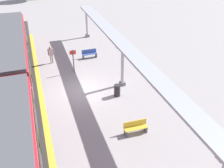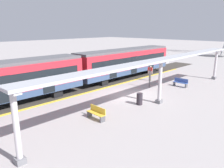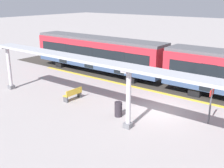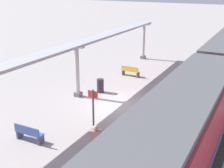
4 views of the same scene
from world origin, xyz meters
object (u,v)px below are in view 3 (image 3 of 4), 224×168
at_px(canopy_pillar_second, 128,99).
at_px(trash_bin, 118,109).
at_px(bench_mid_platform, 73,94).
at_px(canopy_pillar_nearest, 9,68).
at_px(train_near_carriage, 97,54).
at_px(platform_info_sign, 211,103).

distance_m(canopy_pillar_second, trash_bin, 2.11).
xyz_separation_m(bench_mid_platform, trash_bin, (0.33, 4.33, 0.03)).
xyz_separation_m(canopy_pillar_second, trash_bin, (-0.94, -1.38, -1.29)).
bearing_deg(canopy_pillar_second, canopy_pillar_nearest, -90.00).
bearing_deg(bench_mid_platform, trash_bin, 85.64).
height_order(train_near_carriage, trash_bin, train_near_carriage).
height_order(train_near_carriage, bench_mid_platform, train_near_carriage).
xyz_separation_m(train_near_carriage, platform_info_sign, (5.00, 12.89, -0.51)).
bearing_deg(platform_info_sign, train_near_carriage, -111.22).
relative_size(train_near_carriage, canopy_pillar_nearest, 4.13).
relative_size(canopy_pillar_nearest, platform_info_sign, 1.58).
height_order(canopy_pillar_second, platform_info_sign, canopy_pillar_second).
height_order(train_near_carriage, canopy_pillar_second, canopy_pillar_second).
height_order(bench_mid_platform, platform_info_sign, platform_info_sign).
height_order(canopy_pillar_nearest, bench_mid_platform, canopy_pillar_nearest).
bearing_deg(canopy_pillar_nearest, trash_bin, 95.29).
relative_size(canopy_pillar_second, bench_mid_platform, 2.30).
distance_m(canopy_pillar_second, bench_mid_platform, 6.00).
height_order(canopy_pillar_second, trash_bin, canopy_pillar_second).
xyz_separation_m(train_near_carriage, bench_mid_platform, (7.07, 3.70, -1.39)).
bearing_deg(trash_bin, bench_mid_platform, -94.36).
distance_m(bench_mid_platform, trash_bin, 4.34).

